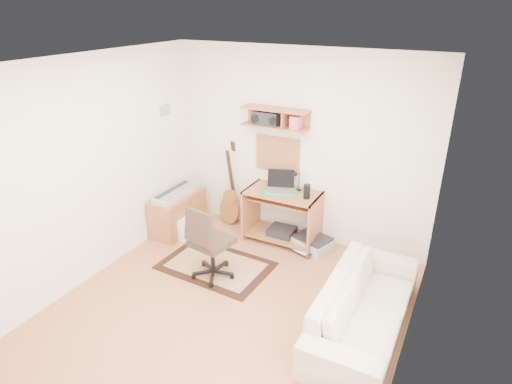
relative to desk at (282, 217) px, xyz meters
The scene contains 22 objects.
floor 1.77m from the desk, 86.86° to the right, with size 3.60×4.00×0.01m, color #BB744E.
ceiling 2.82m from the desk, 86.86° to the right, with size 3.60×4.00×0.01m, color white.
back_wall 0.97m from the desk, 71.30° to the left, with size 3.60×0.01×2.60m, color white.
left_wall 2.60m from the desk, 134.75° to the right, with size 0.01×4.00×2.60m, color white.
right_wall 2.73m from the desk, 42.24° to the right, with size 0.01×4.00×2.60m, color white.
wall_shelf 1.35m from the desk, 143.84° to the left, with size 0.90×0.25×0.26m, color #B0663E.
cork_board 0.86m from the desk, 128.83° to the left, with size 0.64×0.03×0.49m, color #A18650.
wall_photo 2.17m from the desk, behind, with size 0.02×0.20×0.15m, color #4C8CBF.
desk is the anchor object (origin of this frame).
laptop 0.51m from the desk, 151.40° to the right, with size 0.36×0.36×0.28m, color silver, non-canonical shape.
speaker 0.59m from the desk, ahead, with size 0.09×0.09×0.19m, color black.
desk_lamp 0.56m from the desk, 39.35° to the left, with size 0.09×0.09×0.27m, color black, non-canonical shape.
pencil_cup 0.53m from the desk, 19.17° to the left, with size 0.07×0.07×0.11m, color #2F4F8D.
boombox 1.35m from the desk, 156.24° to the left, with size 0.35×0.16×0.18m, color black.
rug 1.14m from the desk, 116.19° to the right, with size 1.35×0.90×0.02m, color #D3BB8E.
task_chair 1.23m from the desk, 108.44° to the right, with size 0.49×0.49×0.96m, color #35271F, non-canonical shape.
cabinet 1.54m from the desk, 165.54° to the right, with size 0.40×0.90×0.55m, color #B0663E.
music_keyboard 1.55m from the desk, 165.54° to the right, with size 0.25×0.82×0.07m, color #B2B5BA.
guitar 0.96m from the desk, behind, with size 0.34×0.21×1.26m, color #99602F, non-canonical shape.
waste_basket 1.40m from the desk, 156.11° to the right, with size 0.26×0.26×0.31m, color white.
printer 0.55m from the desk, ahead, with size 0.47×0.36×0.18m, color #A5A8AA.
sofa 1.93m from the desk, 40.25° to the right, with size 1.93×0.56×0.76m, color beige.
Camera 1 is at (2.04, -3.18, 3.10)m, focal length 30.59 mm.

